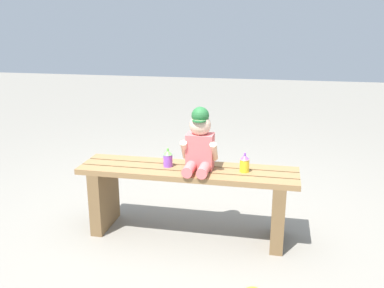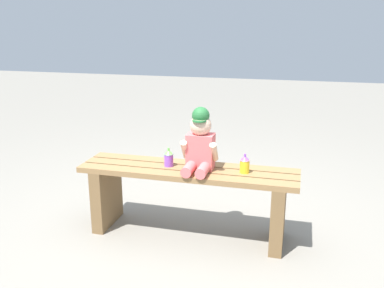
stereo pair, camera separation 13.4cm
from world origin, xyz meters
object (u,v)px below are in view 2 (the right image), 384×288
(park_bench, at_px, (188,191))
(sippy_cup_right, at_px, (245,164))
(child_figure, at_px, (200,143))
(sippy_cup_left, at_px, (169,158))

(park_bench, relative_size, sippy_cup_right, 11.46)
(park_bench, height_order, child_figure, child_figure)
(child_figure, bearing_deg, park_bench, 177.89)
(park_bench, relative_size, child_figure, 3.51)
(child_figure, distance_m, sippy_cup_right, 0.31)
(park_bench, xyz_separation_m, sippy_cup_left, (-0.13, 0.01, 0.22))
(sippy_cup_left, height_order, sippy_cup_right, same)
(child_figure, bearing_deg, sippy_cup_left, 177.39)
(park_bench, distance_m, sippy_cup_right, 0.43)
(park_bench, bearing_deg, child_figure, -2.11)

